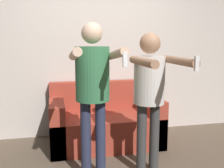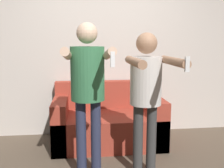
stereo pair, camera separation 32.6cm
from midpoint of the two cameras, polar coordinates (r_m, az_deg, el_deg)
The scene contains 4 objects.
wall_back at distance 4.20m, azimuth -5.29°, elevation 7.31°, with size 6.40×0.06×2.70m.
couch at distance 3.91m, azimuth -4.06°, elevation -8.49°, with size 1.57×0.91×0.88m.
person_standing_left at distance 2.73m, azimuth -7.63°, elevation 0.34°, with size 0.47×0.75×1.68m.
person_standing_right at distance 2.85m, azimuth 5.05°, elevation -0.59°, with size 0.46×0.82×1.59m.
Camera 1 is at (-0.70, -2.56, 1.49)m, focal length 42.00 mm.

